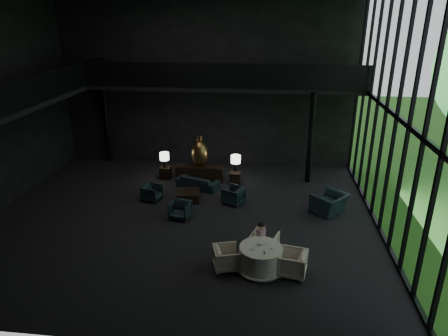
# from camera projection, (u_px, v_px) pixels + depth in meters

# --- Properties ---
(floor) EXTENTS (14.00, 12.00, 0.02)m
(floor) POSITION_uv_depth(u_px,v_px,m) (183.00, 218.00, 14.64)
(floor) COLOR black
(floor) RESTS_ON ground
(wall_back) EXTENTS (14.00, 0.04, 8.00)m
(wall_back) POSITION_uv_depth(u_px,v_px,m) (207.00, 82.00, 18.75)
(wall_back) COLOR black
(wall_back) RESTS_ON ground
(wall_front) EXTENTS (14.00, 0.04, 8.00)m
(wall_front) POSITION_uv_depth(u_px,v_px,m) (110.00, 181.00, 7.63)
(wall_front) COLOR black
(wall_front) RESTS_ON ground
(curtain_wall) EXTENTS (0.20, 12.00, 8.00)m
(curtain_wall) POSITION_uv_depth(u_px,v_px,m) (397.00, 117.00, 12.46)
(curtain_wall) COLOR black
(curtain_wall) RESTS_ON ground
(mezzanine_left) EXTENTS (2.00, 12.00, 0.25)m
(mezzanine_left) POSITION_uv_depth(u_px,v_px,m) (9.00, 106.00, 13.83)
(mezzanine_left) COLOR black
(mezzanine_left) RESTS_ON wall_left
(mezzanine_back) EXTENTS (12.00, 2.00, 0.25)m
(mezzanine_back) POSITION_uv_depth(u_px,v_px,m) (225.00, 86.00, 17.72)
(mezzanine_back) COLOR black
(mezzanine_back) RESTS_ON wall_back
(railing_left) EXTENTS (0.06, 12.00, 1.00)m
(railing_left) POSITION_uv_depth(u_px,v_px,m) (33.00, 90.00, 13.50)
(railing_left) COLOR black
(railing_left) RESTS_ON mezzanine_left
(railing_back) EXTENTS (12.00, 0.06, 1.00)m
(railing_back) POSITION_uv_depth(u_px,v_px,m) (223.00, 76.00, 16.58)
(railing_back) COLOR black
(railing_back) RESTS_ON mezzanine_back
(column_nw) EXTENTS (0.24, 0.24, 4.00)m
(column_nw) POSITION_uv_depth(u_px,v_px,m) (106.00, 122.00, 19.72)
(column_nw) COLOR black
(column_nw) RESTS_ON floor
(column_ne) EXTENTS (0.24, 0.24, 4.00)m
(column_ne) POSITION_uv_depth(u_px,v_px,m) (311.00, 139.00, 17.11)
(column_ne) COLOR black
(column_ne) RESTS_ON floor
(console) EXTENTS (2.13, 0.48, 0.68)m
(console) POSITION_uv_depth(u_px,v_px,m) (200.00, 173.00, 17.82)
(console) COLOR black
(console) RESTS_ON floor
(bronze_urn) EXTENTS (0.75, 0.75, 1.40)m
(bronze_urn) POSITION_uv_depth(u_px,v_px,m) (200.00, 153.00, 17.61)
(bronze_urn) COLOR olive
(bronze_urn) RESTS_ON console
(side_table_left) EXTENTS (0.48, 0.48, 0.53)m
(side_table_left) POSITION_uv_depth(u_px,v_px,m) (166.00, 172.00, 18.14)
(side_table_left) COLOR black
(side_table_left) RESTS_ON floor
(table_lamp_left) EXTENTS (0.42, 0.42, 0.70)m
(table_lamp_left) POSITION_uv_depth(u_px,v_px,m) (164.00, 157.00, 17.81)
(table_lamp_left) COLOR black
(table_lamp_left) RESTS_ON side_table_left
(side_table_right) EXTENTS (0.46, 0.46, 0.50)m
(side_table_right) POSITION_uv_depth(u_px,v_px,m) (235.00, 178.00, 17.58)
(side_table_right) COLOR black
(side_table_right) RESTS_ON floor
(table_lamp_right) EXTENTS (0.43, 0.43, 0.72)m
(table_lamp_right) POSITION_uv_depth(u_px,v_px,m) (236.00, 160.00, 17.49)
(table_lamp_right) COLOR black
(table_lamp_right) RESTS_ON side_table_right
(sofa) EXTENTS (1.70, 1.01, 0.64)m
(sofa) POSITION_uv_depth(u_px,v_px,m) (198.00, 181.00, 17.08)
(sofa) COLOR black
(sofa) RESTS_ON floor
(lounge_armchair_west) EXTENTS (0.69, 0.71, 0.62)m
(lounge_armchair_west) POSITION_uv_depth(u_px,v_px,m) (152.00, 193.00, 15.95)
(lounge_armchair_west) COLOR black
(lounge_armchair_west) RESTS_ON floor
(lounge_armchair_east) EXTENTS (0.91, 0.93, 0.74)m
(lounge_armchair_east) POSITION_uv_depth(u_px,v_px,m) (233.00, 195.00, 15.65)
(lounge_armchair_east) COLOR black
(lounge_armchair_east) RESTS_ON floor
(lounge_armchair_south) EXTENTS (0.73, 0.70, 0.65)m
(lounge_armchair_south) POSITION_uv_depth(u_px,v_px,m) (180.00, 210.00, 14.52)
(lounge_armchair_south) COLOR black
(lounge_armchair_south) RESTS_ON floor
(window_armchair) EXTENTS (1.47, 1.50, 1.11)m
(window_armchair) POSITION_uv_depth(u_px,v_px,m) (329.00, 199.00, 14.85)
(window_armchair) COLOR black
(window_armchair) RESTS_ON floor
(coffee_table) EXTENTS (0.97, 0.97, 0.38)m
(coffee_table) POSITION_uv_depth(u_px,v_px,m) (188.00, 196.00, 15.98)
(coffee_table) COLOR black
(coffee_table) RESTS_ON floor
(dining_table) EXTENTS (1.41, 1.41, 0.75)m
(dining_table) POSITION_uv_depth(u_px,v_px,m) (260.00, 260.00, 11.58)
(dining_table) COLOR white
(dining_table) RESTS_ON floor
(dining_chair_north) EXTENTS (0.96, 0.93, 0.79)m
(dining_chair_north) POSITION_uv_depth(u_px,v_px,m) (264.00, 242.00, 12.36)
(dining_chair_north) COLOR beige
(dining_chair_north) RESTS_ON floor
(dining_chair_east) EXTENTS (0.88, 0.92, 0.81)m
(dining_chair_east) POSITION_uv_depth(u_px,v_px,m) (292.00, 262.00, 11.35)
(dining_chair_east) COLOR beige
(dining_chair_east) RESTS_ON floor
(dining_chair_west) EXTENTS (0.83, 0.86, 0.73)m
(dining_chair_west) POSITION_uv_depth(u_px,v_px,m) (226.00, 257.00, 11.64)
(dining_chair_west) COLOR beige
(dining_chair_west) RESTS_ON floor
(child) EXTENTS (0.29, 0.29, 0.62)m
(child) POSITION_uv_depth(u_px,v_px,m) (261.00, 232.00, 12.24)
(child) COLOR #C49CAD
(child) RESTS_ON dining_chair_north
(plate_a) EXTENTS (0.34, 0.34, 0.02)m
(plate_a) POSITION_uv_depth(u_px,v_px,m) (254.00, 248.00, 11.37)
(plate_a) COLOR white
(plate_a) RESTS_ON dining_table
(plate_b) EXTENTS (0.27, 0.27, 0.01)m
(plate_b) POSITION_uv_depth(u_px,v_px,m) (266.00, 244.00, 11.57)
(plate_b) COLOR white
(plate_b) RESTS_ON dining_table
(saucer) EXTENTS (0.15, 0.15, 0.01)m
(saucer) POSITION_uv_depth(u_px,v_px,m) (271.00, 250.00, 11.30)
(saucer) COLOR white
(saucer) RESTS_ON dining_table
(coffee_cup) EXTENTS (0.09, 0.09, 0.05)m
(coffee_cup) POSITION_uv_depth(u_px,v_px,m) (272.00, 248.00, 11.34)
(coffee_cup) COLOR white
(coffee_cup) RESTS_ON saucer
(cereal_bowl) EXTENTS (0.17, 0.17, 0.08)m
(cereal_bowl) POSITION_uv_depth(u_px,v_px,m) (260.00, 243.00, 11.55)
(cereal_bowl) COLOR white
(cereal_bowl) RESTS_ON dining_table
(cream_pot) EXTENTS (0.06, 0.06, 0.07)m
(cream_pot) POSITION_uv_depth(u_px,v_px,m) (264.00, 253.00, 11.10)
(cream_pot) COLOR #99999E
(cream_pot) RESTS_ON dining_table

